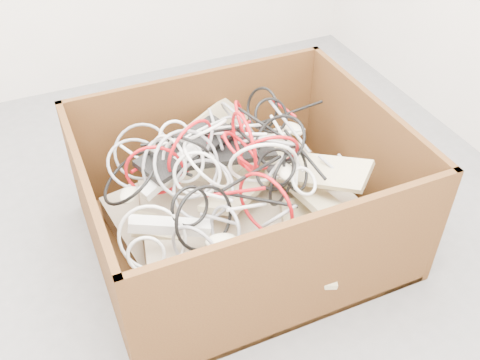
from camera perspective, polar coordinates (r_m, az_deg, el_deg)
name	(u,v)px	position (r m, az deg, el deg)	size (l,w,h in m)	color
ground	(196,261)	(2.16, -4.61, -8.32)	(3.00, 3.00, 0.00)	#5A595C
cardboard_box	(239,216)	(2.13, -0.15, -3.72)	(1.11, 0.93, 0.53)	#432010
keyboard_pile	(250,179)	(2.09, 1.00, 0.10)	(0.97, 1.00, 0.31)	#C9BB8D
mice_scatter	(243,182)	(1.95, 0.33, -0.21)	(0.82, 0.65, 0.18)	beige
power_strip_left	(171,171)	(1.96, -7.20, 0.96)	(0.27, 0.05, 0.04)	silver
power_strip_right	(170,226)	(1.81, -7.32, -4.75)	(0.26, 0.05, 0.04)	silver
vga_plug	(362,166)	(2.09, 12.56, 1.44)	(0.04, 0.04, 0.02)	#0D1BC7
cable_tangle	(213,166)	(1.92, -2.81, 1.46)	(1.02, 0.79, 0.46)	silver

